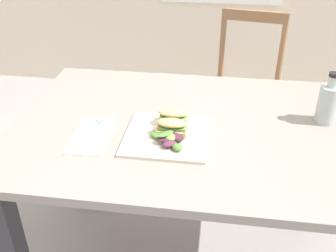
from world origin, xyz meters
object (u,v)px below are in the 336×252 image
at_px(sandwich_half_front, 172,126).
at_px(fork_on_napkin, 93,132).
at_px(bottle_cold_brew, 327,105).
at_px(dining_table, 186,155).
at_px(chair_wooden_far, 245,90).
at_px(sandwich_half_back, 173,117).
at_px(plate_lunch, 166,136).

height_order(sandwich_half_front, fork_on_napkin, sandwich_half_front).
bearing_deg(bottle_cold_brew, fork_on_napkin, -166.54).
relative_size(dining_table, bottle_cold_brew, 6.54).
relative_size(chair_wooden_far, sandwich_half_back, 8.79).
relative_size(sandwich_half_front, bottle_cold_brew, 0.54).
bearing_deg(plate_lunch, chair_wooden_far, 72.99).
bearing_deg(dining_table, bottle_cold_brew, 10.42).
height_order(dining_table, sandwich_half_back, sandwich_half_back).
bearing_deg(fork_on_napkin, chair_wooden_far, 61.31).
xyz_separation_m(plate_lunch, bottle_cold_brew, (0.53, 0.18, 0.06)).
distance_m(dining_table, sandwich_half_back, 0.18).
relative_size(chair_wooden_far, plate_lunch, 3.22).
height_order(dining_table, plate_lunch, plate_lunch).
relative_size(chair_wooden_far, sandwich_half_front, 8.79).
height_order(sandwich_half_back, bottle_cold_brew, bottle_cold_brew).
relative_size(sandwich_half_back, bottle_cold_brew, 0.54).
bearing_deg(sandwich_half_back, sandwich_half_front, -85.64).
bearing_deg(plate_lunch, fork_on_napkin, -178.32).
distance_m(chair_wooden_far, bottle_cold_brew, 0.93).
bearing_deg(plate_lunch, bottle_cold_brew, 18.62).
distance_m(sandwich_half_front, sandwich_half_back, 0.06).
relative_size(plate_lunch, fork_on_napkin, 1.46).
relative_size(dining_table, chair_wooden_far, 1.39).
bearing_deg(sandwich_half_back, plate_lunch, -99.94).
height_order(chair_wooden_far, sandwich_half_front, chair_wooden_far).
xyz_separation_m(sandwich_half_front, sandwich_half_back, (-0.00, 0.06, 0.00)).
height_order(chair_wooden_far, bottle_cold_brew, bottle_cold_brew).
relative_size(fork_on_napkin, bottle_cold_brew, 1.00).
xyz_separation_m(dining_table, plate_lunch, (-0.06, -0.09, 0.14)).
relative_size(sandwich_half_front, fork_on_napkin, 0.53).
height_order(dining_table, bottle_cold_brew, bottle_cold_brew).
height_order(fork_on_napkin, bottle_cold_brew, bottle_cold_brew).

